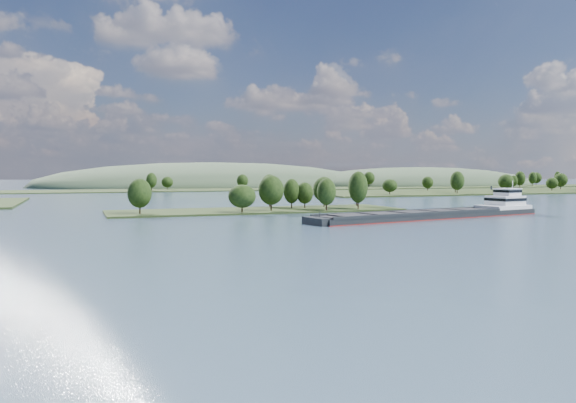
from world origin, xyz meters
name	(u,v)px	position (x,y,z in m)	size (l,w,h in m)	color
ground	(332,228)	(0.00, 120.00, 0.00)	(1800.00, 1800.00, 0.00)	#314655
tree_island	(275,199)	(5.92, 178.65, 4.09)	(100.00, 31.27, 14.35)	black
right_bank	(527,190)	(231.71, 299.33, 1.04)	(320.00, 90.00, 15.40)	black
back_shoreline	(178,190)	(9.34, 399.79, 0.69)	(900.00, 60.00, 15.26)	black
hill_east	(420,185)	(260.00, 470.00, 0.00)	(260.00, 140.00, 36.00)	#384B33
hill_west	(215,186)	(60.00, 500.00, 0.00)	(320.00, 160.00, 44.00)	#384B33
cargo_barge	(445,213)	(44.50, 135.78, 1.42)	(83.84, 25.51, 11.29)	black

